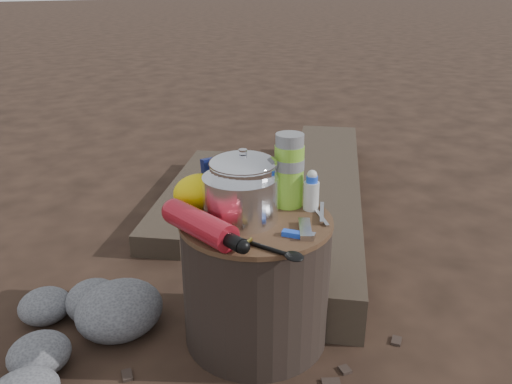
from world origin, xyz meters
TOP-DOWN VIEW (x-y plane):
  - ground at (0.00, 0.00)m, footprint 60.00×60.00m
  - stump at (0.00, 0.00)m, footprint 0.43×0.43m
  - rock_ring at (-0.46, 0.06)m, footprint 0.40×0.86m
  - log_main at (0.78, 0.58)m, footprint 1.56×1.62m
  - log_small at (0.31, 1.03)m, footprint 0.90×0.97m
  - foil_windscreen at (-0.04, 0.02)m, footprint 0.21×0.21m
  - camping_pot at (-0.01, 0.04)m, footprint 0.19×0.19m
  - fuel_bottle at (-0.18, -0.01)m, footprint 0.12×0.31m
  - thermos at (0.14, 0.03)m, footprint 0.09×0.09m
  - travel_mug at (0.08, 0.16)m, footprint 0.07×0.07m
  - stuff_sack at (-0.10, 0.16)m, footprint 0.15×0.12m
  - food_pouch at (-0.02, 0.17)m, footprint 0.11×0.03m
  - lighter at (0.02, -0.15)m, footprint 0.07×0.08m
  - multitool at (0.06, -0.14)m, footprint 0.09×0.11m
  - pot_grabber at (0.16, -0.09)m, footprint 0.10×0.13m
  - spork at (-0.08, -0.16)m, footprint 0.10×0.17m
  - squeeze_bottle at (0.17, -0.04)m, footprint 0.05×0.05m

SIDE VIEW (x-z plane):
  - ground at x=0.00m, z-range 0.00..0.00m
  - log_small at x=0.31m, z-range 0.00..0.09m
  - log_main at x=0.78m, z-range 0.00..0.16m
  - rock_ring at x=-0.46m, z-range 0.00..0.17m
  - stump at x=0.00m, z-range 0.00..0.40m
  - pot_grabber at x=0.16m, z-range 0.40..0.41m
  - spork at x=-0.08m, z-range 0.40..0.41m
  - multitool at x=0.06m, z-range 0.40..0.41m
  - lighter at x=0.02m, z-range 0.40..0.41m
  - fuel_bottle at x=-0.18m, z-range 0.40..0.47m
  - stuff_sack at x=-0.10m, z-range 0.40..0.50m
  - travel_mug at x=0.08m, z-range 0.40..0.50m
  - squeeze_bottle at x=0.17m, z-range 0.40..0.51m
  - foil_windscreen at x=-0.04m, z-range 0.40..0.53m
  - food_pouch at x=-0.02m, z-range 0.40..0.54m
  - camping_pot at x=-0.01m, z-range 0.40..0.58m
  - thermos at x=0.14m, z-range 0.40..0.61m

